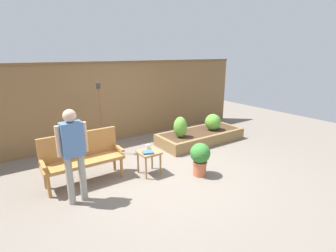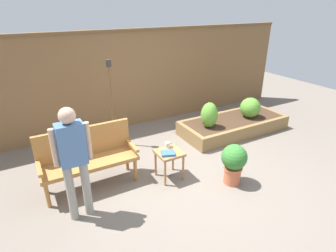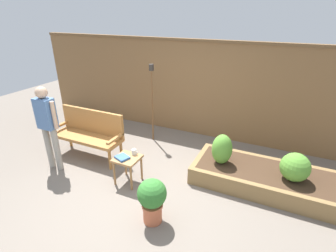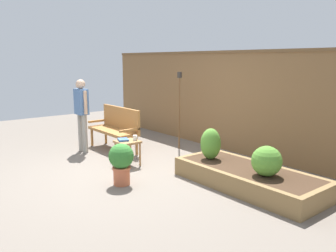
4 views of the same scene
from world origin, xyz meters
name	(u,v)px [view 4 (image 4 of 4)]	position (x,y,z in m)	size (l,w,h in m)	color
ground_plane	(125,172)	(0.00, 0.00, 0.00)	(14.00, 14.00, 0.00)	#70665B
fence_back	(226,101)	(0.00, 2.60, 1.09)	(8.40, 0.14, 2.16)	brown
garden_bench	(117,125)	(-1.49, 0.71, 0.54)	(1.44, 0.48, 0.94)	#A87038
side_table	(128,145)	(-0.31, 0.25, 0.40)	(0.40, 0.40, 0.48)	#9E7042
cup_on_table	(135,138)	(-0.26, 0.39, 0.53)	(0.12, 0.08, 0.09)	silver
book_on_table	(123,140)	(-0.37, 0.19, 0.50)	(0.21, 0.18, 0.04)	#38609E
potted_boxwood	(121,161)	(0.49, -0.37, 0.39)	(0.40, 0.40, 0.67)	#C66642
raised_planter_bed	(248,178)	(1.82, 1.12, 0.15)	(2.40, 1.00, 0.30)	olive
shrub_near_bench	(211,144)	(1.07, 1.04, 0.56)	(0.34, 0.34, 0.53)	brown
shrub_far_corner	(267,161)	(2.20, 1.04, 0.52)	(0.44, 0.44, 0.44)	brown
tiki_torch	(179,97)	(-0.69, 1.84, 1.17)	(0.10, 0.10, 1.71)	brown
person_by_bench	(82,109)	(-1.78, 0.04, 0.93)	(0.47, 0.20, 1.56)	gray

